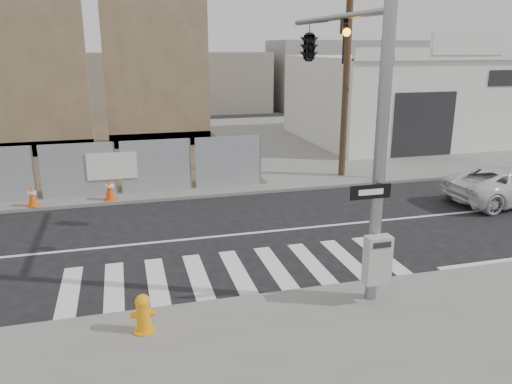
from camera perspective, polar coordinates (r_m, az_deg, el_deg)
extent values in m
plane|color=black|center=(15.01, -4.34, -5.09)|extent=(100.00, 100.00, 0.00)
cube|color=slate|center=(28.39, -9.75, 5.09)|extent=(50.00, 20.00, 0.12)
cylinder|color=gray|center=(10.44, 14.12, 5.63)|extent=(0.26, 0.26, 7.00)
cylinder|color=gray|center=(12.62, 8.95, 19.09)|extent=(0.14, 5.20, 0.14)
cube|color=#B2B2AF|center=(10.90, 13.70, -7.54)|extent=(0.55, 0.30, 1.05)
cube|color=black|center=(10.41, 12.96, 0.02)|extent=(0.90, 0.03, 0.30)
cube|color=silver|center=(10.39, 13.01, -0.01)|extent=(0.55, 0.01, 0.12)
imported|color=black|center=(12.06, 10.03, 16.57)|extent=(0.16, 0.20, 1.00)
imported|color=black|center=(14.09, 6.11, 16.64)|extent=(0.53, 2.48, 1.00)
cylinder|color=gray|center=(21.34, 14.79, 8.38)|extent=(0.12, 0.12, 5.20)
imported|color=black|center=(21.17, 15.29, 15.09)|extent=(0.16, 0.20, 1.00)
cube|color=brown|center=(27.15, -25.14, 11.97)|extent=(6.00, 0.50, 8.00)
cube|color=brown|center=(27.95, -24.13, 4.69)|extent=(6.00, 1.30, 0.80)
cube|color=brown|center=(27.86, -11.21, 13.24)|extent=(5.50, 0.50, 8.00)
cube|color=brown|center=(28.65, -10.87, 6.07)|extent=(5.50, 1.30, 0.80)
cube|color=silver|center=(31.59, 16.80, 10.27)|extent=(12.00, 10.00, 4.80)
cube|color=silver|center=(27.33, 22.87, 14.35)|extent=(12.00, 0.30, 0.60)
cube|color=silver|center=(27.29, 23.05, 15.28)|extent=(4.00, 0.30, 1.00)
cube|color=black|center=(26.42, 18.62, 7.31)|extent=(3.40, 0.06, 3.20)
cylinder|color=#493222|center=(21.27, 10.40, 15.12)|extent=(0.28, 0.28, 10.00)
cylinder|color=orange|center=(10.33, -12.61, -15.17)|extent=(0.51, 0.51, 0.04)
cylinder|color=orange|center=(10.18, -12.71, -13.77)|extent=(0.33, 0.33, 0.62)
sphere|color=orange|center=(10.02, -12.83, -12.11)|extent=(0.29, 0.29, 0.29)
cylinder|color=orange|center=(10.15, -13.70, -13.53)|extent=(0.17, 0.15, 0.11)
cylinder|color=orange|center=(10.15, -11.77, -13.38)|extent=(0.17, 0.15, 0.11)
imported|color=silver|center=(20.23, 27.02, 0.77)|extent=(4.96, 2.59, 1.33)
cube|color=#E4580C|center=(19.01, -24.07, -1.44)|extent=(0.50, 0.50, 0.03)
cone|color=#E4580C|center=(18.91, -24.19, -0.41)|extent=(0.44, 0.44, 0.75)
cylinder|color=silver|center=(18.88, -24.23, -0.10)|extent=(0.29, 0.29, 0.09)
cube|color=#F1460C|center=(18.83, -16.28, -0.80)|extent=(0.52, 0.52, 0.03)
cone|color=#F1460C|center=(18.73, -16.37, 0.32)|extent=(0.46, 0.46, 0.80)
cylinder|color=silver|center=(18.70, -16.40, 0.66)|extent=(0.31, 0.31, 0.09)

